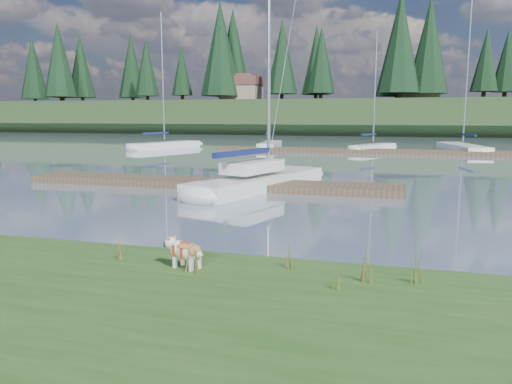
% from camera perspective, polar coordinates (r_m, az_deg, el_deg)
% --- Properties ---
extents(ground, '(200.00, 200.00, 0.00)m').
position_cam_1_polar(ground, '(40.60, 10.89, 4.44)').
color(ground, gray).
rests_on(ground, ground).
extents(bank, '(60.00, 9.00, 0.35)m').
position_cam_1_polar(bank, '(6.37, -23.35, -18.16)').
color(bank, '#2E5320').
rests_on(bank, ground).
extents(ridge, '(200.00, 20.00, 5.00)m').
position_cam_1_polar(ridge, '(83.40, 13.77, 8.23)').
color(ridge, '#21351A').
rests_on(ridge, ground).
extents(bulldog, '(0.85, 0.52, 0.50)m').
position_cam_1_polar(bulldog, '(8.80, -8.07, -6.60)').
color(bulldog, silver).
rests_on(bulldog, bank).
extents(sailboat_main, '(4.30, 9.07, 12.86)m').
position_cam_1_polar(sailboat_main, '(20.86, 1.34, 1.74)').
color(sailboat_main, silver).
rests_on(sailboat_main, ground).
extents(dock_near, '(16.00, 2.00, 0.30)m').
position_cam_1_polar(dock_near, '(21.01, -5.62, 1.01)').
color(dock_near, '#4C3D2C').
rests_on(dock_near, ground).
extents(dock_far, '(26.00, 2.20, 0.30)m').
position_cam_1_polar(dock_far, '(40.45, 13.72, 4.54)').
color(dock_far, '#4C3D2C').
rests_on(dock_far, ground).
extents(sailboat_bg_0, '(4.59, 8.20, 11.87)m').
position_cam_1_polar(sailboat_bg_0, '(46.08, -9.73, 5.37)').
color(sailboat_bg_0, silver).
rests_on(sailboat_bg_0, ground).
extents(sailboat_bg_1, '(2.30, 7.39, 10.92)m').
position_cam_1_polar(sailboat_bg_1, '(45.49, 1.70, 5.46)').
color(sailboat_bg_1, silver).
rests_on(sailboat_bg_1, ground).
extents(sailboat_bg_2, '(3.96, 6.25, 9.74)m').
position_cam_1_polar(sailboat_bg_2, '(43.10, 13.58, 5.04)').
color(sailboat_bg_2, silver).
rests_on(sailboat_bg_2, ground).
extents(sailboat_bg_3, '(3.81, 9.77, 13.90)m').
position_cam_1_polar(sailboat_bg_3, '(45.46, 22.21, 4.80)').
color(sailboat_bg_3, silver).
rests_on(sailboat_bg_3, ground).
extents(weed_0, '(0.17, 0.14, 0.58)m').
position_cam_1_polar(weed_0, '(8.56, -7.13, -7.52)').
color(weed_0, '#475B23').
rests_on(weed_0, bank).
extents(weed_1, '(0.17, 0.14, 0.54)m').
position_cam_1_polar(weed_1, '(8.74, 3.62, -7.24)').
color(weed_1, '#475B23').
rests_on(weed_1, bank).
extents(weed_2, '(0.17, 0.14, 0.76)m').
position_cam_1_polar(weed_2, '(8.16, 12.41, -7.94)').
color(weed_2, '#475B23').
rests_on(weed_2, bank).
extents(weed_3, '(0.17, 0.14, 0.59)m').
position_cam_1_polar(weed_3, '(9.56, -15.28, -6.00)').
color(weed_3, '#475B23').
rests_on(weed_3, bank).
extents(weed_4, '(0.17, 0.14, 0.42)m').
position_cam_1_polar(weed_4, '(7.84, 9.48, -9.64)').
color(weed_4, '#475B23').
rests_on(weed_4, bank).
extents(weed_5, '(0.17, 0.14, 0.55)m').
position_cam_1_polar(weed_5, '(8.31, 17.93, -8.47)').
color(weed_5, '#475B23').
rests_on(weed_5, bank).
extents(mud_lip, '(60.00, 0.50, 0.14)m').
position_cam_1_polar(mud_lip, '(9.93, -6.85, -8.36)').
color(mud_lip, '#33281C').
rests_on(mud_lip, ground).
extents(conifer_0, '(5.72, 5.72, 14.15)m').
position_cam_1_polar(conifer_0, '(97.58, -21.58, 13.90)').
color(conifer_0, '#382619').
rests_on(conifer_0, ridge).
extents(conifer_1, '(4.40, 4.40, 11.30)m').
position_cam_1_polar(conifer_1, '(92.71, -12.39, 13.75)').
color(conifer_1, '#382619').
rests_on(conifer_1, ridge).
extents(conifer_2, '(6.60, 6.60, 16.05)m').
position_cam_1_polar(conifer_2, '(84.09, -4.08, 16.01)').
color(conifer_2, '#382619').
rests_on(conifer_2, ridge).
extents(conifer_3, '(4.84, 4.84, 12.25)m').
position_cam_1_polar(conifer_3, '(83.91, 6.91, 14.74)').
color(conifer_3, '#382619').
rests_on(conifer_3, ridge).
extents(conifer_4, '(6.16, 6.16, 15.10)m').
position_cam_1_polar(conifer_4, '(76.98, 16.14, 16.02)').
color(conifer_4, '#382619').
rests_on(conifer_4, ridge).
extents(conifer_5, '(3.96, 3.96, 10.35)m').
position_cam_1_polar(conifer_5, '(81.48, 24.79, 13.55)').
color(conifer_5, '#382619').
rests_on(conifer_5, ridge).
extents(house_0, '(6.30, 5.30, 4.65)m').
position_cam_1_polar(house_0, '(84.45, -1.61, 11.75)').
color(house_0, gray).
rests_on(house_0, ridge).
extents(house_1, '(6.30, 5.30, 4.65)m').
position_cam_1_polar(house_1, '(81.46, 18.13, 11.43)').
color(house_1, gray).
rests_on(house_1, ridge).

